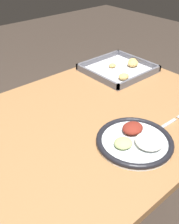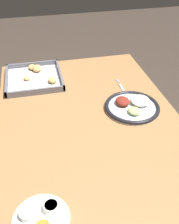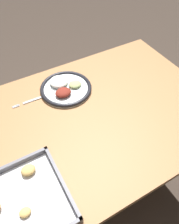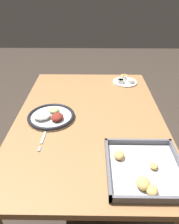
% 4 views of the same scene
% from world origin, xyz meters
% --- Properties ---
extents(dining_table, '(1.24, 0.83, 0.73)m').
position_xyz_m(dining_table, '(0.00, 0.00, 0.63)').
color(dining_table, olive).
rests_on(dining_table, ground_plane).
extents(dinner_plate, '(0.27, 0.27, 0.05)m').
position_xyz_m(dinner_plate, '(0.03, -0.22, 0.75)').
color(dinner_plate, silver).
rests_on(dinner_plate, dining_table).
extents(fork, '(0.22, 0.02, 0.00)m').
position_xyz_m(fork, '(0.19, -0.23, 0.74)').
color(fork, '#B2B2B7').
rests_on(fork, dining_table).
extents(baking_tray, '(0.32, 0.31, 0.04)m').
position_xyz_m(baking_tray, '(0.42, 0.23, 0.75)').
color(baking_tray, '#595960').
rests_on(baking_tray, dining_table).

